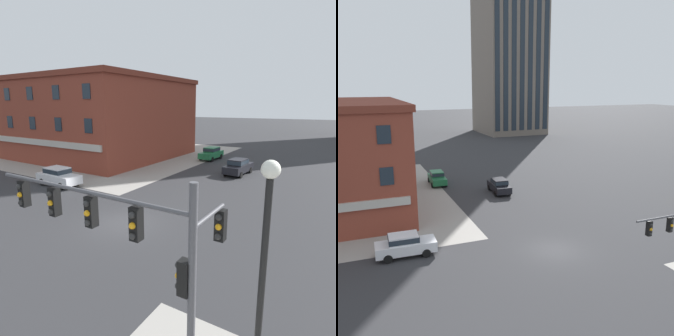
% 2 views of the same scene
% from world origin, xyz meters
% --- Properties ---
extents(ground_plane, '(320.00, 320.00, 0.00)m').
position_xyz_m(ground_plane, '(0.00, 0.00, 0.00)').
color(ground_plane, '#2D2D30').
extents(sidewalk_far_corner, '(32.00, 32.00, 0.02)m').
position_xyz_m(sidewalk_far_corner, '(-20.00, 20.00, 0.00)').
color(sidewalk_far_corner, gray).
rests_on(sidewalk_far_corner, ground).
extents(traffic_signal_main, '(7.56, 2.09, 5.53)m').
position_xyz_m(traffic_signal_main, '(6.47, -7.23, 3.59)').
color(traffic_signal_main, '#4C4C51').
rests_on(traffic_signal_main, ground).
extents(street_lamp_corner_near, '(0.36, 0.36, 6.17)m').
position_xyz_m(street_lamp_corner_near, '(10.00, -7.37, 3.80)').
color(street_lamp_corner_near, black).
rests_on(street_lamp_corner_near, ground).
extents(car_main_northbound_near, '(4.45, 1.98, 1.68)m').
position_xyz_m(car_main_northbound_near, '(-10.76, 3.47, 0.92)').
color(car_main_northbound_near, silver).
rests_on(car_main_northbound_near, ground).
extents(car_cross_eastbound, '(2.03, 4.47, 1.68)m').
position_xyz_m(car_cross_eastbound, '(-4.11, 22.87, 0.92)').
color(car_cross_eastbound, '#1E6B3D').
rests_on(car_cross_eastbound, ground).
extents(car_parked_curb, '(2.12, 4.51, 1.68)m').
position_xyz_m(car_parked_curb, '(1.81, 16.31, 0.92)').
color(car_parked_curb, black).
rests_on(car_parked_curb, ground).
extents(storefront_block_near_corner, '(24.17, 20.14, 10.89)m').
position_xyz_m(storefront_block_near_corner, '(-20.85, 17.84, 5.46)').
color(storefront_block_near_corner, brown).
rests_on(storefront_block_near_corner, ground).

